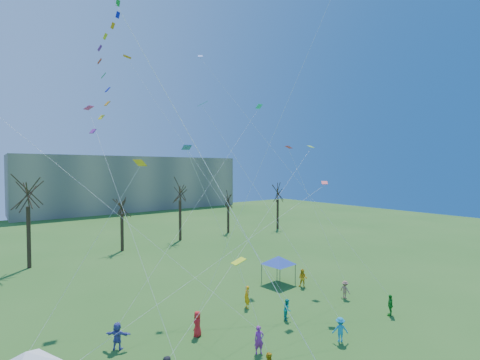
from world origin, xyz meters
TOP-DOWN VIEW (x-y plane):
  - distant_building at (22.00, 82.00)m, footprint 60.00×14.00m
  - bare_tree_row at (-0.70, 35.66)m, footprint 67.70×8.74m
  - big_box_kite at (-7.28, 5.20)m, footprint 4.50×6.10m
  - canopy_tent_blue at (11.27, 12.42)m, footprint 3.72×3.72m
  - festival_crowd at (-0.16, 5.49)m, footprint 26.08×11.02m
  - small_kites_aloft at (1.72, 10.84)m, footprint 30.24×20.30m

SIDE VIEW (x-z plane):
  - festival_crowd at x=-0.16m, z-range -0.07..1.78m
  - canopy_tent_blue at x=11.27m, z-range 0.97..3.78m
  - bare_tree_row at x=-0.70m, z-range 1.31..12.67m
  - distant_building at x=22.00m, z-range 0.00..15.00m
  - small_kites_aloft at x=1.72m, z-range -2.36..31.04m
  - big_box_kite at x=-7.28m, z-range 5.60..28.48m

